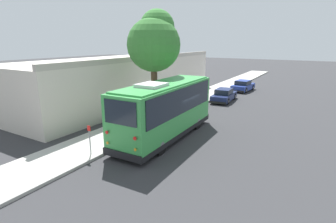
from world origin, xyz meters
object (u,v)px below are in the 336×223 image
shuttle_bus (166,107)px  parked_sedan_blue (243,86)px  sign_post_near (90,140)px  fire_hydrant (183,105)px  parked_sedan_navy (224,95)px  street_tree (154,42)px  sign_post_far (110,130)px

shuttle_bus → parked_sedan_blue: 18.63m
sign_post_near → fire_hydrant: size_ratio=1.92×
parked_sedan_navy → sign_post_near: size_ratio=2.82×
sign_post_near → fire_hydrant: bearing=0.9°
shuttle_bus → sign_post_near: 4.94m
street_tree → shuttle_bus: bearing=-137.2°
shuttle_bus → fire_hydrant: (6.22, 2.04, -1.40)m
parked_sedan_blue → fire_hydrant: bearing=175.7°
parked_sedan_navy → parked_sedan_blue: bearing=-4.3°
fire_hydrant → street_tree: bearing=169.4°
shuttle_bus → street_tree: bearing=41.5°
shuttle_bus → parked_sedan_navy: bearing=0.2°
shuttle_bus → parked_sedan_navy: size_ratio=1.99×
sign_post_near → sign_post_far: 1.50m
fire_hydrant → parked_sedan_navy: bearing=-16.8°
parked_sedan_navy → street_tree: size_ratio=0.55×
shuttle_bus → fire_hydrant: bearing=16.8°
street_tree → sign_post_near: size_ratio=5.11×
parked_sedan_navy → parked_sedan_blue: (6.66, -0.11, 0.02)m
street_tree → fire_hydrant: street_tree is taller
sign_post_far → fire_hydrant: sign_post_far is taller
shuttle_bus → sign_post_near: shuttle_bus is taller
sign_post_far → sign_post_near: bearing=180.0°
parked_sedan_navy → fire_hydrant: parked_sedan_navy is taller
street_tree → fire_hydrant: size_ratio=9.83×
sign_post_near → fire_hydrant: (10.69, 0.16, -0.40)m
street_tree → sign_post_far: bearing=-172.3°
shuttle_bus → parked_sedan_navy: 12.00m
parked_sedan_blue → parked_sedan_navy: bearing=-176.8°
shuttle_bus → sign_post_far: size_ratio=5.29×
parked_sedan_navy → parked_sedan_blue: size_ratio=1.04×
parked_sedan_navy → sign_post_far: bearing=170.6°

